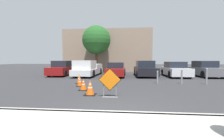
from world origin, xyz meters
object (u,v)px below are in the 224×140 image
(parked_car_fifth, at_px, (205,69))
(bollard_second, at_px, (182,76))
(traffic_cone_fourth, at_px, (79,79))
(bollard_third, at_px, (207,76))
(traffic_cone_third, at_px, (80,82))
(parked_car_second, at_px, (116,70))
(traffic_cone_nearest, at_px, (90,88))
(parked_car_nearest, at_px, (62,69))
(parked_car_third, at_px, (145,69))
(pickup_truck, at_px, (88,69))
(parked_car_fourth, at_px, (175,70))
(road_closed_sign, at_px, (110,82))
(bollard_nearest, at_px, (157,77))
(traffic_cone_second, at_px, (83,84))

(parked_car_fifth, distance_m, bollard_second, 6.38)
(traffic_cone_fourth, bearing_deg, bollard_third, 2.05)
(traffic_cone_third, bearing_deg, parked_car_second, 72.09)
(traffic_cone_nearest, relative_size, traffic_cone_third, 1.18)
(parked_car_nearest, distance_m, parked_car_third, 8.72)
(pickup_truck, bearing_deg, parked_car_fifth, -175.27)
(parked_car_third, height_order, parked_car_fourth, parked_car_third)
(traffic_cone_nearest, height_order, parked_car_fifth, parked_car_fifth)
(pickup_truck, height_order, bollard_third, pickup_truck)
(road_closed_sign, distance_m, parked_car_second, 8.55)
(parked_car_fifth, relative_size, bollard_third, 3.84)
(bollard_second, bearing_deg, parked_car_nearest, 155.32)
(traffic_cone_third, distance_m, bollard_nearest, 5.23)
(parked_car_third, xyz_separation_m, bollard_second, (1.83, -4.88, -0.19))
(road_closed_sign, bearing_deg, traffic_cone_third, 129.17)
(traffic_cone_fourth, relative_size, parked_car_third, 0.16)
(road_closed_sign, relative_size, parked_car_third, 0.29)
(parked_car_third, relative_size, bollard_second, 4.45)
(parked_car_fifth, bearing_deg, parked_car_second, 0.05)
(parked_car_third, bearing_deg, bollard_third, 123.93)
(bollard_nearest, bearing_deg, parked_car_fifth, 41.72)
(traffic_cone_fourth, xyz_separation_m, parked_car_fifth, (11.01, 5.29, 0.38))
(pickup_truck, height_order, parked_car_third, pickup_truck)
(parked_car_fourth, bearing_deg, pickup_truck, 0.92)
(traffic_cone_nearest, xyz_separation_m, traffic_cone_second, (-0.62, 1.06, -0.03))
(traffic_cone_second, distance_m, bollard_third, 8.11)
(parked_car_fifth, bearing_deg, traffic_cone_nearest, 39.20)
(traffic_cone_second, height_order, traffic_cone_third, traffic_cone_second)
(parked_car_nearest, distance_m, pickup_truck, 2.91)
(traffic_cone_fourth, distance_m, parked_car_second, 5.31)
(road_closed_sign, xyz_separation_m, bollard_nearest, (2.87, 4.07, -0.19))
(road_closed_sign, distance_m, parked_car_nearest, 10.79)
(pickup_truck, xyz_separation_m, parked_car_third, (5.83, 0.36, 0.00))
(parked_car_nearest, height_order, bollard_third, parked_car_nearest)
(road_closed_sign, height_order, bollard_nearest, road_closed_sign)
(traffic_cone_third, relative_size, traffic_cone_fourth, 0.85)
(road_closed_sign, relative_size, parked_car_fifth, 0.31)
(traffic_cone_third, distance_m, bollard_second, 6.79)
(traffic_cone_fourth, distance_m, bollard_third, 8.64)
(parked_car_nearest, bearing_deg, road_closed_sign, 121.61)
(traffic_cone_nearest, xyz_separation_m, bollard_third, (7.05, 3.65, 0.24))
(bollard_nearest, xyz_separation_m, bollard_third, (3.21, 0.00, 0.09))
(parked_car_third, bearing_deg, traffic_cone_nearest, 65.81)
(pickup_truck, xyz_separation_m, bollard_nearest, (6.05, -4.52, -0.23))
(road_closed_sign, relative_size, pickup_truck, 0.23)
(parked_car_fourth, height_order, bollard_third, parked_car_fourth)
(parked_car_second, relative_size, bollard_nearest, 4.61)
(traffic_cone_fourth, relative_size, pickup_truck, 0.12)
(bollard_second, bearing_deg, pickup_truck, 149.45)
(bollard_second, distance_m, bollard_third, 1.61)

